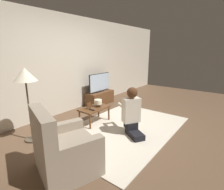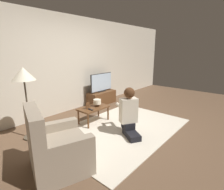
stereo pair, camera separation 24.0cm
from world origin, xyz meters
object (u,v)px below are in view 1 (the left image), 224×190
object	(u,v)px
person_kneeling	(132,111)
tv	(100,83)
coffee_table	(95,110)
table_lamp	(98,102)
armchair	(64,151)
floor_lamp	(25,79)

from	to	relation	value
person_kneeling	tv	bearing A→B (deg)	-89.95
coffee_table	tv	bearing A→B (deg)	36.81
tv	table_lamp	bearing A→B (deg)	-140.08
tv	coffee_table	world-z (taller)	tv
tv	table_lamp	size ratio (longest dim) A/B	4.94
armchair	person_kneeling	bearing A→B (deg)	-76.53
floor_lamp	person_kneeling	distance (m)	2.07
person_kneeling	table_lamp	world-z (taller)	person_kneeling
tv	armchair	world-z (taller)	tv
floor_lamp	person_kneeling	world-z (taller)	floor_lamp
armchair	table_lamp	xyz separation A→B (m)	(1.62, 0.81, 0.18)
armchair	tv	bearing A→B (deg)	-38.47
tv	armchair	xyz separation A→B (m)	(-2.72, -1.74, -0.39)
floor_lamp	table_lamp	size ratio (longest dim) A/B	7.75
coffee_table	armchair	size ratio (longest dim) A/B	0.71
floor_lamp	tv	bearing A→B (deg)	11.40
floor_lamp	table_lamp	distance (m)	1.66
floor_lamp	table_lamp	world-z (taller)	floor_lamp
coffee_table	armchair	distance (m)	1.72
floor_lamp	armchair	size ratio (longest dim) A/B	1.36
table_lamp	coffee_table	bearing A→B (deg)	170.91
floor_lamp	armchair	distance (m)	1.52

